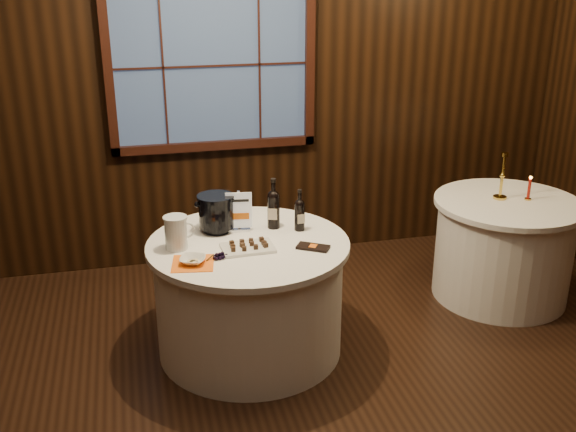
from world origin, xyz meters
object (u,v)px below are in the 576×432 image
object	(u,v)px
cracker_bowl	(193,260)
brass_candlestick	(502,182)
port_bottle_right	(300,213)
port_bottle_left	(273,207)
side_table	(503,248)
red_candle	(529,190)
ice_bucket	(216,212)
main_table	(249,296)
glass_pitcher	(176,232)
sign_stand	(239,217)
chocolate_box	(313,247)
chocolate_plate	(248,246)
grape_bunch	(220,256)

from	to	relation	value
cracker_bowl	brass_candlestick	size ratio (longest dim) A/B	0.43
port_bottle_right	port_bottle_left	bearing A→B (deg)	147.98
side_table	red_candle	xyz separation A→B (m)	(0.15, -0.01, 0.46)
port_bottle_left	ice_bucket	size ratio (longest dim) A/B	1.38
main_table	glass_pitcher	size ratio (longest dim) A/B	6.10
side_table	brass_candlestick	size ratio (longest dim) A/B	3.07
ice_bucket	red_candle	size ratio (longest dim) A/B	1.34
cracker_bowl	glass_pitcher	bearing A→B (deg)	106.25
sign_stand	red_candle	xyz separation A→B (m)	(2.17, 0.09, -0.02)
side_table	chocolate_box	distance (m)	1.75
ice_bucket	cracker_bowl	bearing A→B (deg)	-113.82
port_bottle_right	chocolate_plate	distance (m)	0.46
side_table	port_bottle_left	xyz separation A→B (m)	(-1.79, -0.10, 0.53)
port_bottle_left	brass_candlestick	world-z (taller)	brass_candlestick
side_table	glass_pitcher	size ratio (longest dim) A/B	5.14
red_candle	port_bottle_left	bearing A→B (deg)	-177.35
grape_bunch	cracker_bowl	bearing A→B (deg)	-171.49
chocolate_plate	brass_candlestick	xyz separation A→B (m)	(1.98, 0.47, 0.11)
glass_pitcher	red_candle	bearing A→B (deg)	-3.93
chocolate_box	glass_pitcher	distance (m)	0.84
main_table	sign_stand	distance (m)	0.52
side_table	glass_pitcher	bearing A→B (deg)	-173.04
port_bottle_right	chocolate_box	bearing A→B (deg)	-93.09
port_bottle_left	port_bottle_right	size ratio (longest dim) A/B	1.22
port_bottle_left	chocolate_plate	world-z (taller)	port_bottle_left
cracker_bowl	port_bottle_left	bearing A→B (deg)	37.05
sign_stand	port_bottle_left	bearing A→B (deg)	7.72
grape_bunch	brass_candlestick	distance (m)	2.24
grape_bunch	chocolate_plate	bearing A→B (deg)	29.49
glass_pitcher	chocolate_plate	bearing A→B (deg)	-25.34
main_table	chocolate_box	size ratio (longest dim) A/B	6.50
grape_bunch	port_bottle_left	bearing A→B (deg)	44.92
ice_bucket	brass_candlestick	world-z (taller)	brass_candlestick
main_table	side_table	size ratio (longest dim) A/B	1.19
side_table	red_candle	distance (m)	0.48
port_bottle_right	main_table	bearing A→B (deg)	-166.64
side_table	main_table	bearing A→B (deg)	-171.47
ice_bucket	red_candle	world-z (taller)	ice_bucket
red_candle	ice_bucket	bearing A→B (deg)	-178.48
chocolate_plate	chocolate_box	size ratio (longest dim) A/B	1.65
ice_bucket	cracker_bowl	world-z (taller)	ice_bucket
sign_stand	port_bottle_right	bearing A→B (deg)	-4.24
grape_bunch	brass_candlestick	xyz separation A→B (m)	(2.17, 0.58, 0.11)
ice_bucket	red_candle	bearing A→B (deg)	1.52
port_bottle_right	cracker_bowl	world-z (taller)	port_bottle_right
main_table	port_bottle_left	size ratio (longest dim) A/B	3.77
port_bottle_left	brass_candlestick	distance (m)	1.76
glass_pitcher	brass_candlestick	distance (m)	2.43
chocolate_plate	port_bottle_left	bearing A→B (deg)	53.30
sign_stand	glass_pitcher	distance (m)	0.46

